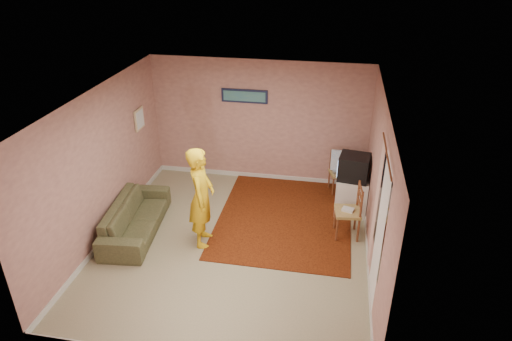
% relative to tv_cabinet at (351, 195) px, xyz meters
% --- Properties ---
extents(ground, '(5.00, 5.00, 0.00)m').
position_rel_tv_cabinet_xyz_m(ground, '(-1.95, -1.43, -0.37)').
color(ground, gray).
rests_on(ground, ground).
extents(wall_back, '(4.50, 0.02, 2.60)m').
position_rel_tv_cabinet_xyz_m(wall_back, '(-1.95, 1.07, 0.93)').
color(wall_back, tan).
rests_on(wall_back, ground).
extents(wall_front, '(4.50, 0.02, 2.60)m').
position_rel_tv_cabinet_xyz_m(wall_front, '(-1.95, -3.93, 0.93)').
color(wall_front, tan).
rests_on(wall_front, ground).
extents(wall_left, '(0.02, 5.00, 2.60)m').
position_rel_tv_cabinet_xyz_m(wall_left, '(-4.20, -1.43, 0.93)').
color(wall_left, tan).
rests_on(wall_left, ground).
extents(wall_right, '(0.02, 5.00, 2.60)m').
position_rel_tv_cabinet_xyz_m(wall_right, '(0.30, -1.43, 0.93)').
color(wall_right, tan).
rests_on(wall_right, ground).
extents(ceiling, '(4.50, 5.00, 0.02)m').
position_rel_tv_cabinet_xyz_m(ceiling, '(-1.95, -1.43, 2.23)').
color(ceiling, silver).
rests_on(ceiling, wall_back).
extents(baseboard_back, '(4.50, 0.02, 0.10)m').
position_rel_tv_cabinet_xyz_m(baseboard_back, '(-1.95, 1.06, -0.32)').
color(baseboard_back, silver).
rests_on(baseboard_back, ground).
extents(baseboard_left, '(0.02, 5.00, 0.10)m').
position_rel_tv_cabinet_xyz_m(baseboard_left, '(-4.19, -1.43, -0.32)').
color(baseboard_left, silver).
rests_on(baseboard_left, ground).
extents(baseboard_right, '(0.02, 5.00, 0.10)m').
position_rel_tv_cabinet_xyz_m(baseboard_right, '(0.29, -1.43, -0.32)').
color(baseboard_right, silver).
rests_on(baseboard_right, ground).
extents(window, '(0.01, 1.10, 1.50)m').
position_rel_tv_cabinet_xyz_m(window, '(0.29, -2.33, 1.08)').
color(window, black).
rests_on(window, wall_right).
extents(curtain_sheer, '(0.01, 0.75, 2.10)m').
position_rel_tv_cabinet_xyz_m(curtain_sheer, '(0.28, -2.48, 0.88)').
color(curtain_sheer, white).
rests_on(curtain_sheer, wall_right).
extents(curtain_floral, '(0.01, 0.35, 2.10)m').
position_rel_tv_cabinet_xyz_m(curtain_floral, '(0.27, -1.78, 0.88)').
color(curtain_floral, beige).
rests_on(curtain_floral, wall_right).
extents(curtain_rod, '(0.02, 1.40, 0.02)m').
position_rel_tv_cabinet_xyz_m(curtain_rod, '(0.25, -2.33, 1.95)').
color(curtain_rod, brown).
rests_on(curtain_rod, wall_right).
extents(picture_back, '(0.95, 0.04, 0.28)m').
position_rel_tv_cabinet_xyz_m(picture_back, '(-2.25, 1.04, 1.48)').
color(picture_back, '#141937').
rests_on(picture_back, wall_back).
extents(picture_left, '(0.04, 0.38, 0.42)m').
position_rel_tv_cabinet_xyz_m(picture_left, '(-4.17, 0.17, 1.18)').
color(picture_left, '#C7B188').
rests_on(picture_left, wall_left).
extents(area_rug, '(2.44, 3.05, 0.02)m').
position_rel_tv_cabinet_xyz_m(area_rug, '(-1.19, -0.43, -0.36)').
color(area_rug, black).
rests_on(area_rug, ground).
extents(tv_cabinet, '(0.57, 0.52, 0.73)m').
position_rel_tv_cabinet_xyz_m(tv_cabinet, '(0.00, 0.00, 0.00)').
color(tv_cabinet, silver).
rests_on(tv_cabinet, ground).
extents(crt_tv, '(0.60, 0.55, 0.46)m').
position_rel_tv_cabinet_xyz_m(crt_tv, '(-0.01, 0.00, 0.60)').
color(crt_tv, black).
rests_on(crt_tv, tv_cabinet).
extents(chair_a, '(0.49, 0.48, 0.48)m').
position_rel_tv_cabinet_xyz_m(chair_a, '(-0.22, 0.77, 0.17)').
color(chair_a, tan).
rests_on(chair_a, ground).
extents(dvd_player, '(0.36, 0.29, 0.06)m').
position_rel_tv_cabinet_xyz_m(dvd_player, '(-0.22, 0.77, 0.11)').
color(dvd_player, '#A4A4A9').
rests_on(dvd_player, chair_a).
extents(blue_throw, '(0.41, 0.05, 0.43)m').
position_rel_tv_cabinet_xyz_m(blue_throw, '(-0.22, 0.77, 0.34)').
color(blue_throw, '#8CBCE5').
rests_on(blue_throw, chair_a).
extents(chair_b, '(0.48, 0.50, 0.54)m').
position_rel_tv_cabinet_xyz_m(chair_b, '(-0.07, -0.78, 0.24)').
color(chair_b, tan).
rests_on(chair_b, ground).
extents(game_console, '(0.23, 0.19, 0.04)m').
position_rel_tv_cabinet_xyz_m(game_console, '(-0.07, -0.78, 0.16)').
color(game_console, silver).
rests_on(game_console, chair_b).
extents(sofa, '(0.97, 2.04, 0.57)m').
position_rel_tv_cabinet_xyz_m(sofa, '(-3.75, -1.33, -0.08)').
color(sofa, brown).
rests_on(sofa, ground).
extents(person, '(0.50, 0.69, 1.77)m').
position_rel_tv_cabinet_xyz_m(person, '(-2.48, -1.42, 0.52)').
color(person, gold).
rests_on(person, ground).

